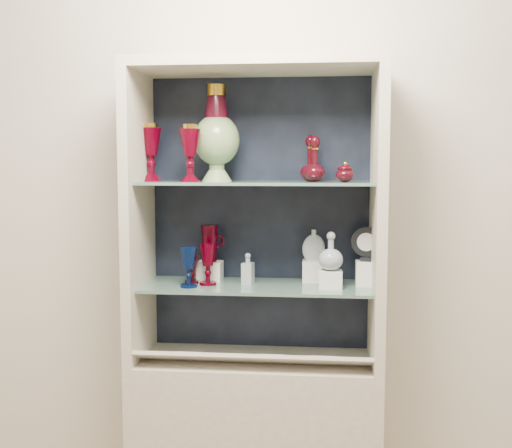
# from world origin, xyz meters

# --- Properties ---
(wall_back) EXTENTS (3.50, 0.02, 2.80)m
(wall_back) POSITION_xyz_m (0.00, 1.75, 1.40)
(wall_back) COLOR white
(wall_back) RESTS_ON ground
(cabinet_base) EXTENTS (1.00, 0.40, 0.75)m
(cabinet_base) POSITION_xyz_m (0.00, 1.53, 0.38)
(cabinet_base) COLOR #BCB29F
(cabinet_base) RESTS_ON ground
(cabinet_back_panel) EXTENTS (0.98, 0.02, 1.15)m
(cabinet_back_panel) POSITION_xyz_m (0.00, 1.72, 1.32)
(cabinet_back_panel) COLOR black
(cabinet_back_panel) RESTS_ON cabinet_base
(cabinet_side_left) EXTENTS (0.04, 0.40, 1.15)m
(cabinet_side_left) POSITION_xyz_m (-0.48, 1.53, 1.32)
(cabinet_side_left) COLOR #BCB29F
(cabinet_side_left) RESTS_ON cabinet_base
(cabinet_side_right) EXTENTS (0.04, 0.40, 1.15)m
(cabinet_side_right) POSITION_xyz_m (0.48, 1.53, 1.32)
(cabinet_side_right) COLOR #BCB29F
(cabinet_side_right) RESTS_ON cabinet_base
(cabinet_top_cap) EXTENTS (1.00, 0.40, 0.04)m
(cabinet_top_cap) POSITION_xyz_m (0.00, 1.53, 1.92)
(cabinet_top_cap) COLOR #BCB29F
(cabinet_top_cap) RESTS_ON cabinet_side_left
(shelf_lower) EXTENTS (0.92, 0.34, 0.01)m
(shelf_lower) POSITION_xyz_m (0.00, 1.55, 1.04)
(shelf_lower) COLOR slate
(shelf_lower) RESTS_ON cabinet_side_left
(shelf_upper) EXTENTS (0.92, 0.34, 0.01)m
(shelf_upper) POSITION_xyz_m (0.00, 1.55, 1.46)
(shelf_upper) COLOR slate
(shelf_upper) RESTS_ON cabinet_side_left
(label_ledge) EXTENTS (0.92, 0.17, 0.09)m
(label_ledge) POSITION_xyz_m (0.00, 1.42, 0.78)
(label_ledge) COLOR #BCB29F
(label_ledge) RESTS_ON cabinet_base
(label_card_0) EXTENTS (0.10, 0.06, 0.03)m
(label_card_0) POSITION_xyz_m (0.27, 1.42, 0.80)
(label_card_0) COLOR white
(label_card_0) RESTS_ON label_ledge
(label_card_1) EXTENTS (0.10, 0.06, 0.03)m
(label_card_1) POSITION_xyz_m (-0.25, 1.42, 0.80)
(label_card_1) COLOR white
(label_card_1) RESTS_ON label_ledge
(label_card_2) EXTENTS (0.10, 0.06, 0.03)m
(label_card_2) POSITION_xyz_m (0.07, 1.42, 0.80)
(label_card_2) COLOR white
(label_card_2) RESTS_ON label_ledge
(pedestal_lamp_left) EXTENTS (0.12, 0.12, 0.23)m
(pedestal_lamp_left) POSITION_xyz_m (-0.44, 1.59, 1.59)
(pedestal_lamp_left) COLOR #4C000F
(pedestal_lamp_left) RESTS_ON shelf_upper
(pedestal_lamp_right) EXTENTS (0.11, 0.11, 0.22)m
(pedestal_lamp_right) POSITION_xyz_m (-0.25, 1.47, 1.58)
(pedestal_lamp_right) COLOR #4C000F
(pedestal_lamp_right) RESTS_ON shelf_upper
(enamel_urn) EXTENTS (0.20, 0.20, 0.39)m
(enamel_urn) POSITION_xyz_m (-0.17, 1.58, 1.66)
(enamel_urn) COLOR #0F462B
(enamel_urn) RESTS_ON shelf_upper
(ruby_decanter_a) EXTENTS (0.09, 0.09, 0.21)m
(ruby_decanter_a) POSITION_xyz_m (0.21, 1.63, 1.57)
(ruby_decanter_a) COLOR #39060E
(ruby_decanter_a) RESTS_ON shelf_upper
(ruby_decanter_b) EXTENTS (0.10, 0.10, 0.19)m
(ruby_decanter_b) POSITION_xyz_m (0.23, 1.54, 1.57)
(ruby_decanter_b) COLOR #39060E
(ruby_decanter_b) RESTS_ON shelf_upper
(lidded_bowl) EXTENTS (0.09, 0.09, 0.08)m
(lidded_bowl) POSITION_xyz_m (0.35, 1.48, 1.51)
(lidded_bowl) COLOR #39060E
(lidded_bowl) RESTS_ON shelf_upper
(cobalt_goblet) EXTENTS (0.08, 0.08, 0.16)m
(cobalt_goblet) POSITION_xyz_m (-0.26, 1.47, 1.13)
(cobalt_goblet) COLOR #021039
(cobalt_goblet) RESTS_ON shelf_lower
(ruby_goblet_tall) EXTENTS (0.08, 0.08, 0.17)m
(ruby_goblet_tall) POSITION_xyz_m (-0.20, 1.53, 1.13)
(ruby_goblet_tall) COLOR #4C000F
(ruby_goblet_tall) RESTS_ON shelf_lower
(ruby_goblet_small) EXTENTS (0.08, 0.08, 0.12)m
(ruby_goblet_small) POSITION_xyz_m (-0.27, 1.54, 1.11)
(ruby_goblet_small) COLOR #39060E
(ruby_goblet_small) RESTS_ON shelf_lower
(riser_ruby_pitcher) EXTENTS (0.10, 0.10, 0.08)m
(riser_ruby_pitcher) POSITION_xyz_m (-0.20, 1.63, 1.09)
(riser_ruby_pitcher) COLOR silver
(riser_ruby_pitcher) RESTS_ON shelf_lower
(ruby_pitcher) EXTENTS (0.14, 0.11, 0.16)m
(ruby_pitcher) POSITION_xyz_m (-0.20, 1.63, 1.21)
(ruby_pitcher) COLOR #4C000F
(ruby_pitcher) RESTS_ON riser_ruby_pitcher
(clear_square_bottle) EXTENTS (0.05, 0.05, 0.13)m
(clear_square_bottle) POSITION_xyz_m (-0.04, 1.56, 1.11)
(clear_square_bottle) COLOR #8F9AA7
(clear_square_bottle) RESTS_ON shelf_lower
(riser_flat_flask) EXTENTS (0.09, 0.09, 0.09)m
(riser_flat_flask) POSITION_xyz_m (0.23, 1.64, 1.09)
(riser_flat_flask) COLOR silver
(riser_flat_flask) RESTS_ON shelf_lower
(flat_flask) EXTENTS (0.10, 0.05, 0.13)m
(flat_flask) POSITION_xyz_m (0.23, 1.64, 1.21)
(flat_flask) COLOR #ABB5BE
(flat_flask) RESTS_ON riser_flat_flask
(riser_clear_round_decanter) EXTENTS (0.09, 0.09, 0.07)m
(riser_clear_round_decanter) POSITION_xyz_m (0.30, 1.51, 1.08)
(riser_clear_round_decanter) COLOR silver
(riser_clear_round_decanter) RESTS_ON shelf_lower
(clear_round_decanter) EXTENTS (0.10, 0.10, 0.15)m
(clear_round_decanter) POSITION_xyz_m (0.30, 1.51, 1.19)
(clear_round_decanter) COLOR #8F9AA7
(clear_round_decanter) RESTS_ON riser_clear_round_decanter
(riser_cameo_medallion) EXTENTS (0.08, 0.08, 0.10)m
(riser_cameo_medallion) POSITION_xyz_m (0.44, 1.57, 1.10)
(riser_cameo_medallion) COLOR silver
(riser_cameo_medallion) RESTS_ON shelf_lower
(cameo_medallion) EXTENTS (0.13, 0.06, 0.14)m
(cameo_medallion) POSITION_xyz_m (0.44, 1.57, 1.22)
(cameo_medallion) COLOR black
(cameo_medallion) RESTS_ON riser_cameo_medallion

